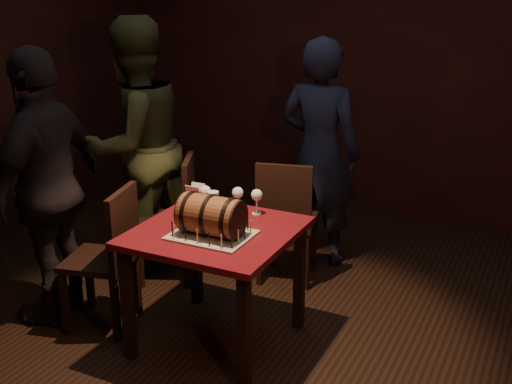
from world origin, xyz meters
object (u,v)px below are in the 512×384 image
Objects in this scene: barrel_cake at (211,215)px; wine_glass_mid at (238,194)px; wine_glass_left at (205,192)px; wine_glass_right at (257,196)px; pint_of_ale at (213,204)px; chair_back at (286,216)px; person_left_front at (48,188)px; chair_left_rear at (176,212)px; pub_table at (216,247)px; chair_left_front at (110,251)px; person_left_rear at (134,146)px; person_back at (319,153)px.

barrel_cake is 0.42m from wine_glass_mid.
wine_glass_left is 1.00× the size of wine_glass_right.
chair_back is (0.17, 0.73, -0.30)m from pint_of_ale.
wine_glass_right is 1.32m from person_left_front.
chair_left_rear is (-0.75, -0.29, 0.00)m from chair_back.
pub_table is 0.26m from barrel_cake.
pint_of_ale is (0.09, -0.05, -0.05)m from wine_glass_left.
chair_left_front is at bearing -146.39° from wine_glass_mid.
wine_glass_mid is 0.17× the size of chair_left_rear.
chair_left_rear is 1.00× the size of chair_left_front.
person_left_front is at bearing -160.05° from pint_of_ale.
wine_glass_mid is at bearing 97.11° from barrel_cake.
person_left_front is at bearing -177.22° from barrel_cake.
person_left_rear is at bearing -170.08° from chair_back.
wine_glass_left is 0.21m from wine_glass_mid.
person_left_rear is at bearing 151.54° from pint_of_ale.
wine_glass_left is at bearing -110.96° from chair_back.
wine_glass_left is at bearing 130.42° from pub_table.
pub_table is at bearing -107.09° from wine_glass_right.
wine_glass_right is 0.98m from chair_left_front.
chair_back is (-0.06, 0.60, -0.35)m from wine_glass_right.
wine_glass_left is at bearing 105.85° from person_left_front.
chair_left_rear is 1.17m from person_back.
person_left_rear is 1.07× the size of person_left_front.
person_back is (0.07, 1.52, -0.00)m from barrel_cake.
chair_back reaches higher than wine_glass_mid.
chair_back is at bearing 87.43° from pub_table.
barrel_cake is at bearing 1.97° from chair_left_front.
person_left_rear is (-1.21, 0.40, 0.08)m from wine_glass_right.
person_left_rear reaches higher than wine_glass_right.
chair_left_front is at bearing -178.03° from barrel_cake.
pub_table is at bearing -56.88° from pint_of_ale.
chair_left_front is (-0.67, -0.45, -0.34)m from wine_glass_mid.
chair_back is (0.07, 0.61, -0.34)m from wine_glass_mid.
barrel_cake is 0.23× the size of person_back.
pint_of_ale is at bearing -37.69° from chair_left_rear.
person_back is at bearing 43.97° from chair_left_rear.
wine_glass_left is 1.00× the size of wine_glass_mid.
wine_glass_left is (-0.25, 0.36, -0.01)m from barrel_cake.
person_left_rear is at bearing 30.04° from person_back.
chair_left_front is at bearing 43.43° from person_left_rear.
barrel_cake is 0.81m from chair_left_front.
barrel_cake is 0.43m from wine_glass_left.
chair_left_rear is (-0.49, 0.39, -0.35)m from wine_glass_left.
pub_table is at bearing -42.47° from chair_left_rear.
chair_back is 1.24m from person_left_rear.
person_left_front is (-1.22, -1.58, 0.01)m from person_back.
person_back is (0.32, 1.17, 0.01)m from wine_glass_left.
wine_glass_right is at bearing 80.41° from barrel_cake.
chair_back is 1.00× the size of chair_left_rear.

